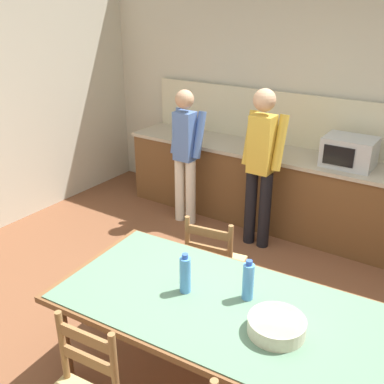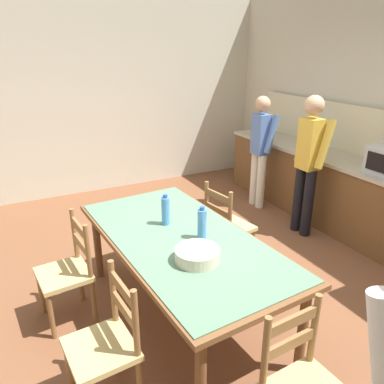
{
  "view_description": "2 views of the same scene",
  "coord_description": "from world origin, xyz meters",
  "px_view_note": "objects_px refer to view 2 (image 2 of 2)",
  "views": [
    {
      "loc": [
        1.23,
        -2.25,
        2.46
      ],
      "look_at": [
        -0.39,
        0.16,
        1.2
      ],
      "focal_mm": 42.0,
      "sensor_mm": 36.0,
      "label": 1
    },
    {
      "loc": [
        2.53,
        -1.43,
        2.18
      ],
      "look_at": [
        -0.22,
        -0.02,
        0.97
      ],
      "focal_mm": 35.0,
      "sensor_mm": 36.0,
      "label": 2
    }
  ],
  "objects_px": {
    "person_at_counter": "(309,159)",
    "bottle_off_centre": "(202,224)",
    "bottle_near_centre": "(166,211)",
    "chair_side_near_right": "(106,345)",
    "chair_side_far_left": "(227,227)",
    "chair_side_near_left": "(68,272)",
    "dining_table": "(181,244)",
    "serving_bowl": "(197,254)",
    "person_at_sink": "(260,146)"
  },
  "relations": [
    {
      "from": "serving_bowl",
      "to": "chair_side_far_left",
      "type": "relative_size",
      "value": 0.35
    },
    {
      "from": "bottle_near_centre",
      "to": "bottle_off_centre",
      "type": "relative_size",
      "value": 1.0
    },
    {
      "from": "bottle_near_centre",
      "to": "dining_table",
      "type": "bearing_deg",
      "value": 3.94
    },
    {
      "from": "person_at_sink",
      "to": "chair_side_near_left",
      "type": "bearing_deg",
      "value": -156.28
    },
    {
      "from": "chair_side_near_right",
      "to": "person_at_counter",
      "type": "bearing_deg",
      "value": 109.75
    },
    {
      "from": "dining_table",
      "to": "serving_bowl",
      "type": "xyz_separation_m",
      "value": [
        0.37,
        -0.05,
        0.12
      ]
    },
    {
      "from": "bottle_off_centre",
      "to": "chair_side_near_right",
      "type": "distance_m",
      "value": 1.1
    },
    {
      "from": "chair_side_far_left",
      "to": "bottle_off_centre",
      "type": "bearing_deg",
      "value": 124.85
    },
    {
      "from": "chair_side_near_right",
      "to": "chair_side_far_left",
      "type": "bearing_deg",
      "value": 119.62
    },
    {
      "from": "chair_side_far_left",
      "to": "person_at_counter",
      "type": "height_order",
      "value": "person_at_counter"
    },
    {
      "from": "chair_side_near_left",
      "to": "person_at_counter",
      "type": "height_order",
      "value": "person_at_counter"
    },
    {
      "from": "chair_side_near_right",
      "to": "chair_side_near_left",
      "type": "distance_m",
      "value": 0.94
    },
    {
      "from": "person_at_counter",
      "to": "bottle_off_centre",
      "type": "bearing_deg",
      "value": -156.2
    },
    {
      "from": "chair_side_near_left",
      "to": "serving_bowl",
      "type": "bearing_deg",
      "value": 39.44
    },
    {
      "from": "dining_table",
      "to": "chair_side_near_right",
      "type": "relative_size",
      "value": 2.38
    },
    {
      "from": "chair_side_near_left",
      "to": "chair_side_near_right",
      "type": "bearing_deg",
      "value": -1.5
    },
    {
      "from": "dining_table",
      "to": "chair_side_near_left",
      "type": "distance_m",
      "value": 0.97
    },
    {
      "from": "dining_table",
      "to": "person_at_counter",
      "type": "xyz_separation_m",
      "value": [
        -0.73,
        2.0,
        0.25
      ]
    },
    {
      "from": "chair_side_far_left",
      "to": "chair_side_near_right",
      "type": "height_order",
      "value": "same"
    },
    {
      "from": "bottle_near_centre",
      "to": "bottle_off_centre",
      "type": "distance_m",
      "value": 0.39
    },
    {
      "from": "chair_side_far_left",
      "to": "person_at_counter",
      "type": "distance_m",
      "value": 1.34
    },
    {
      "from": "chair_side_far_left",
      "to": "person_at_sink",
      "type": "height_order",
      "value": "person_at_sink"
    },
    {
      "from": "person_at_counter",
      "to": "bottle_near_centre",
      "type": "bearing_deg",
      "value": -167.03
    },
    {
      "from": "serving_bowl",
      "to": "chair_side_far_left",
      "type": "distance_m",
      "value": 1.27
    },
    {
      "from": "chair_side_near_left",
      "to": "person_at_sink",
      "type": "relative_size",
      "value": 0.58
    },
    {
      "from": "chair_side_near_right",
      "to": "chair_side_near_left",
      "type": "bearing_deg",
      "value": 179.37
    },
    {
      "from": "dining_table",
      "to": "chair_side_far_left",
      "type": "distance_m",
      "value": 0.97
    },
    {
      "from": "chair_side_far_left",
      "to": "person_at_sink",
      "type": "bearing_deg",
      "value": -56.68
    },
    {
      "from": "bottle_off_centre",
      "to": "chair_side_near_left",
      "type": "xyz_separation_m",
      "value": [
        -0.51,
        -0.97,
        -0.45
      ]
    },
    {
      "from": "dining_table",
      "to": "chair_side_near_right",
      "type": "xyz_separation_m",
      "value": [
        0.53,
        -0.77,
        -0.25
      ]
    },
    {
      "from": "chair_side_near_right",
      "to": "person_at_counter",
      "type": "distance_m",
      "value": 3.08
    },
    {
      "from": "chair_side_far_left",
      "to": "person_at_counter",
      "type": "xyz_separation_m",
      "value": [
        -0.2,
        1.23,
        0.5
      ]
    },
    {
      "from": "serving_bowl",
      "to": "person_at_sink",
      "type": "height_order",
      "value": "person_at_sink"
    },
    {
      "from": "dining_table",
      "to": "serving_bowl",
      "type": "bearing_deg",
      "value": -7.91
    },
    {
      "from": "chair_side_near_left",
      "to": "person_at_counter",
      "type": "xyz_separation_m",
      "value": [
        -0.31,
        2.83,
        0.5
      ]
    },
    {
      "from": "serving_bowl",
      "to": "person_at_counter",
      "type": "bearing_deg",
      "value": 118.16
    },
    {
      "from": "bottle_near_centre",
      "to": "chair_side_near_left",
      "type": "relative_size",
      "value": 0.3
    },
    {
      "from": "bottle_off_centre",
      "to": "person_at_sink",
      "type": "distance_m",
      "value": 2.58
    },
    {
      "from": "chair_side_far_left",
      "to": "serving_bowl",
      "type": "bearing_deg",
      "value": 128.03
    },
    {
      "from": "bottle_near_centre",
      "to": "chair_side_far_left",
      "type": "xyz_separation_m",
      "value": [
        -0.26,
        0.79,
        -0.45
      ]
    },
    {
      "from": "serving_bowl",
      "to": "chair_side_near_right",
      "type": "height_order",
      "value": "chair_side_near_right"
    },
    {
      "from": "dining_table",
      "to": "person_at_sink",
      "type": "xyz_separation_m",
      "value": [
        -1.67,
        2.02,
        0.19
      ]
    },
    {
      "from": "serving_bowl",
      "to": "bottle_off_centre",
      "type": "bearing_deg",
      "value": 145.86
    },
    {
      "from": "dining_table",
      "to": "chair_side_near_right",
      "type": "distance_m",
      "value": 0.97
    },
    {
      "from": "bottle_off_centre",
      "to": "chair_side_far_left",
      "type": "distance_m",
      "value": 0.99
    },
    {
      "from": "person_at_sink",
      "to": "chair_side_near_right",
      "type": "bearing_deg",
      "value": -141.79
    },
    {
      "from": "bottle_near_centre",
      "to": "chair_side_far_left",
      "type": "height_order",
      "value": "bottle_near_centre"
    },
    {
      "from": "chair_side_far_left",
      "to": "chair_side_near_right",
      "type": "relative_size",
      "value": 1.0
    },
    {
      "from": "chair_side_far_left",
      "to": "chair_side_near_left",
      "type": "xyz_separation_m",
      "value": [
        0.11,
        -1.61,
        0.0
      ]
    },
    {
      "from": "bottle_off_centre",
      "to": "person_at_sink",
      "type": "xyz_separation_m",
      "value": [
        -1.77,
        1.88,
        -0.01
      ]
    }
  ]
}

